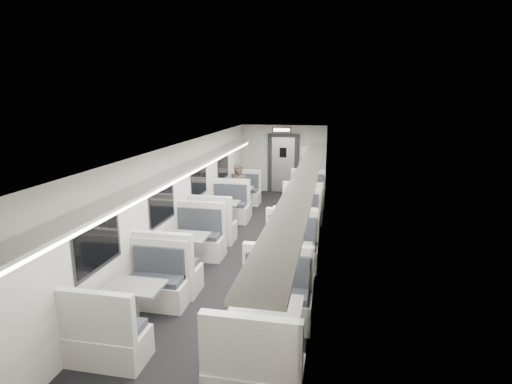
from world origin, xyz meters
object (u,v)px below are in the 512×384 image
at_px(booth_left_d, 136,307).
at_px(booth_right_a, 305,201).
at_px(booth_right_d, 267,329).
at_px(exit_sign, 282,130).
at_px(vestibule_door, 283,164).
at_px(booth_left_c, 185,254).
at_px(booth_right_c, 286,265).
at_px(booth_right_b, 298,225).
at_px(passenger, 239,191).
at_px(booth_left_a, 239,199).
at_px(booth_left_b, 222,216).

bearing_deg(booth_left_d, booth_right_a, 72.90).
distance_m(booth_right_d, exit_sign, 9.11).
bearing_deg(vestibule_door, booth_left_c, -98.03).
height_order(booth_right_a, booth_right_c, booth_right_c).
bearing_deg(booth_right_c, booth_right_d, -90.00).
relative_size(booth_right_b, passenger, 1.29).
bearing_deg(booth_left_d, booth_right_c, 42.69).
relative_size(booth_right_c, vestibule_door, 1.04).
xyz_separation_m(booth_left_a, booth_left_c, (0.00, -4.49, 0.03)).
xyz_separation_m(booth_left_d, booth_right_b, (2.00, 4.32, -0.01)).
bearing_deg(booth_left_a, booth_right_b, -47.44).
distance_m(booth_left_a, exit_sign, 3.02).
bearing_deg(exit_sign, booth_right_d, -83.56).
bearing_deg(booth_left_a, booth_right_d, -73.50).
distance_m(booth_left_b, booth_right_d, 5.26).
height_order(booth_right_a, exit_sign, exit_sign).
height_order(booth_left_c, passenger, passenger).
bearing_deg(booth_left_d, passenger, 88.23).
bearing_deg(booth_right_c, vestibule_door, 97.85).
relative_size(booth_left_a, booth_right_a, 0.93).
bearing_deg(booth_left_a, booth_left_c, -90.00).
height_order(booth_left_b, booth_left_c, booth_left_c).
height_order(booth_left_b, booth_right_c, booth_right_c).
bearing_deg(booth_left_a, booth_right_a, -0.00).
xyz_separation_m(booth_left_b, exit_sign, (1.00, 4.00, 1.89)).
bearing_deg(exit_sign, booth_left_d, -96.63).
height_order(booth_left_d, exit_sign, exit_sign).
bearing_deg(passenger, booth_right_d, -94.61).
bearing_deg(passenger, booth_right_b, -60.75).
distance_m(booth_left_c, exit_sign, 6.93).
bearing_deg(booth_right_d, passenger, 106.68).
bearing_deg(booth_left_c, vestibule_door, 81.97).
relative_size(passenger, vestibule_door, 0.73).
bearing_deg(booth_right_a, booth_right_c, -90.00).
distance_m(booth_left_c, vestibule_door, 7.18).
xyz_separation_m(booth_left_a, exit_sign, (1.00, 2.11, 1.92)).
bearing_deg(booth_right_c, booth_left_b, 125.90).
distance_m(booth_left_b, booth_right_c, 3.41).
bearing_deg(booth_right_c, booth_right_a, 90.00).
bearing_deg(booth_left_d, booth_left_b, 90.00).
distance_m(booth_left_d, booth_right_b, 4.76).
bearing_deg(booth_left_b, vestibule_door, 77.44).
bearing_deg(vestibule_door, passenger, -104.05).
distance_m(booth_right_a, booth_right_d, 6.75).
distance_m(booth_left_a, vestibule_door, 2.86).
bearing_deg(exit_sign, booth_left_c, -98.62).
height_order(booth_left_c, booth_right_b, booth_left_c).
xyz_separation_m(booth_left_b, booth_right_b, (2.00, -0.29, -0.03)).
bearing_deg(booth_right_c, passenger, 114.60).
bearing_deg(passenger, booth_left_b, -119.75).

